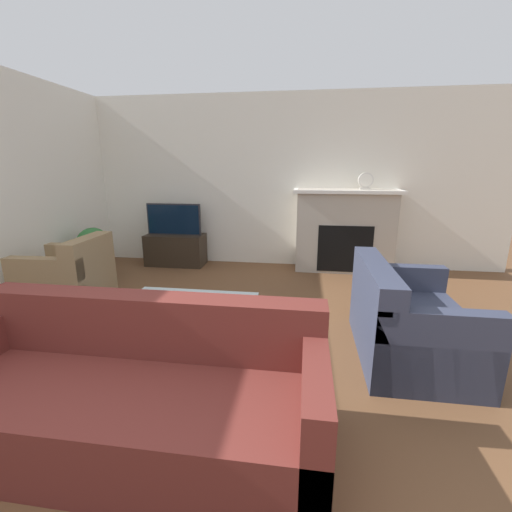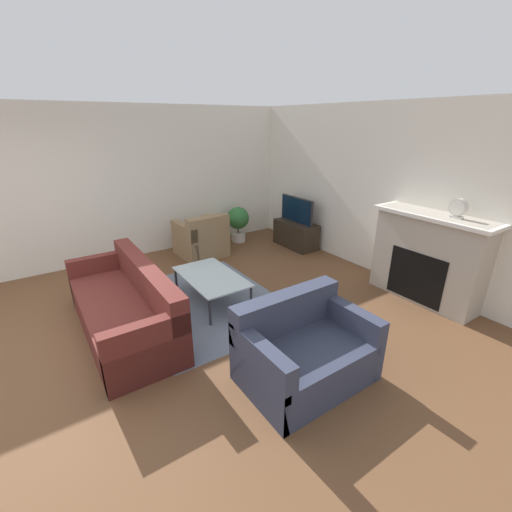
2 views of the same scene
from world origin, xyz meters
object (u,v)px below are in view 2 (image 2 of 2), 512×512
armchair_by_window (202,240)px  potted_plant (238,221)px  tv (297,210)px  couch_loveseat (304,352)px  couch_sectional (126,308)px  coffee_table (211,278)px  mantel_clock (458,208)px

armchair_by_window → potted_plant: armchair_by_window is taller
tv → armchair_by_window: bearing=-108.8°
tv → couch_loveseat: (3.01, -2.44, -0.47)m
couch_sectional → potted_plant: 3.55m
tv → armchair_by_window: size_ratio=1.02×
couch_loveseat → coffee_table: size_ratio=1.04×
couch_loveseat → mantel_clock: size_ratio=5.03×
couch_sectional → coffee_table: size_ratio=1.85×
tv → armchair_by_window: tv is taller
couch_sectional → potted_plant: couch_sectional is taller
tv → couch_sectional: tv is taller
couch_loveseat → coffee_table: couch_loveseat is taller
coffee_table → mantel_clock: mantel_clock is taller
couch_loveseat → potted_plant: (-3.94, 1.64, 0.16)m
couch_sectional → mantel_clock: (1.82, 3.75, 1.10)m
armchair_by_window → coffee_table: bearing=65.7°
tv → couch_sectional: size_ratio=0.40×
couch_sectional → couch_loveseat: (1.85, 1.23, 0.00)m
armchair_by_window → coffee_table: (1.71, -0.67, 0.06)m
tv → mantel_clock: bearing=1.5°
potted_plant → mantel_clock: (3.92, 0.88, 0.94)m
coffee_table → potted_plant: 2.63m
tv → coffee_table: size_ratio=0.74×
tv → couch_sectional: bearing=-72.5°
tv → armchair_by_window: 1.97m
coffee_table → couch_loveseat: bearing=1.1°
couch_sectional → couch_loveseat: same height
couch_sectional → couch_loveseat: bearing=33.6°
armchair_by_window → tv: bearing=158.3°
couch_loveseat → mantel_clock: mantel_clock is taller
couch_sectional → mantel_clock: bearing=64.0°
coffee_table → potted_plant: potted_plant is taller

